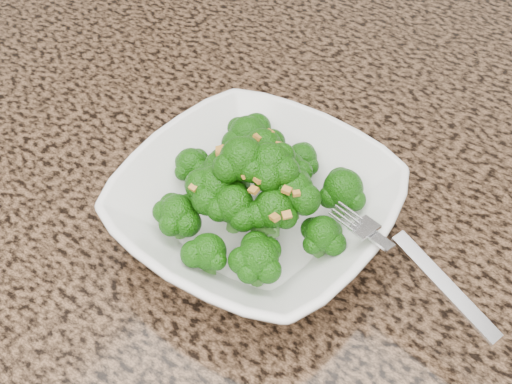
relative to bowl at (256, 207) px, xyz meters
The scene contains 6 objects.
cabinet 0.51m from the bowl, 122.78° to the left, with size 1.55×0.95×0.87m, color #3B2518.
granite_counter 0.14m from the bowl, 122.78° to the left, with size 1.64×1.04×0.03m, color brown.
bowl is the anchor object (origin of this frame).
broccoli_pile 0.06m from the bowl, ahead, with size 0.21×0.21×0.07m, color #185C0A, non-canonical shape.
garlic_topping 0.10m from the bowl, ahead, with size 0.13×0.13×0.01m, color #C58730, non-canonical shape.
fork 0.13m from the bowl, ahead, with size 0.18×0.03×0.01m, color silver, non-canonical shape.
Camera 1 is at (0.31, -0.13, 1.37)m, focal length 45.00 mm.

